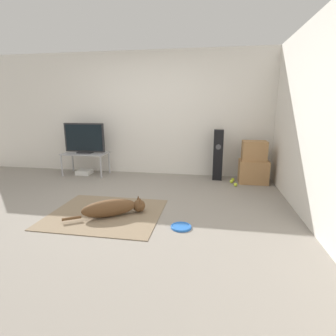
{
  "coord_description": "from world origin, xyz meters",
  "views": [
    {
      "loc": [
        1.38,
        -3.42,
        1.45
      ],
      "look_at": [
        0.67,
        0.73,
        0.45
      ],
      "focal_mm": 28.0,
      "sensor_mm": 36.0,
      "label": 1
    }
  ],
  "objects_px": {
    "cardboard_box_lower": "(253,172)",
    "dog": "(113,208)",
    "tv_stand": "(86,156)",
    "tennis_ball_loose_on_carpet": "(236,185)",
    "frisbee": "(181,227)",
    "tv": "(84,138)",
    "floor_speaker": "(218,155)",
    "game_console": "(84,172)",
    "cardboard_box_upper": "(254,151)",
    "tennis_ball_near_speaker": "(231,181)",
    "tennis_ball_by_boxes": "(233,180)"
  },
  "relations": [
    {
      "from": "tv_stand",
      "to": "game_console",
      "type": "xyz_separation_m",
      "value": [
        -0.06,
        0.01,
        -0.37
      ]
    },
    {
      "from": "cardboard_box_lower",
      "to": "cardboard_box_upper",
      "type": "distance_m",
      "value": 0.4
    },
    {
      "from": "tennis_ball_loose_on_carpet",
      "to": "tv_stand",
      "type": "bearing_deg",
      "value": 173.77
    },
    {
      "from": "cardboard_box_lower",
      "to": "dog",
      "type": "bearing_deg",
      "value": -136.28
    },
    {
      "from": "game_console",
      "to": "frisbee",
      "type": "bearing_deg",
      "value": -42.73
    },
    {
      "from": "tennis_ball_loose_on_carpet",
      "to": "game_console",
      "type": "distance_m",
      "value": 3.19
    },
    {
      "from": "tennis_ball_loose_on_carpet",
      "to": "game_console",
      "type": "xyz_separation_m",
      "value": [
        -3.18,
        0.35,
        0.01
      ]
    },
    {
      "from": "dog",
      "to": "tennis_ball_near_speaker",
      "type": "height_order",
      "value": "dog"
    },
    {
      "from": "dog",
      "to": "floor_speaker",
      "type": "xyz_separation_m",
      "value": [
        1.39,
        2.1,
        0.38
      ]
    },
    {
      "from": "tennis_ball_near_speaker",
      "to": "game_console",
      "type": "distance_m",
      "value": 3.12
    },
    {
      "from": "floor_speaker",
      "to": "tv",
      "type": "xyz_separation_m",
      "value": [
        -2.78,
        -0.09,
        0.28
      ]
    },
    {
      "from": "tennis_ball_loose_on_carpet",
      "to": "game_console",
      "type": "height_order",
      "value": "game_console"
    },
    {
      "from": "game_console",
      "to": "cardboard_box_upper",
      "type": "bearing_deg",
      "value": -0.63
    },
    {
      "from": "frisbee",
      "to": "tennis_ball_loose_on_carpet",
      "type": "xyz_separation_m",
      "value": [
        0.79,
        1.85,
        0.02
      ]
    },
    {
      "from": "dog",
      "to": "cardboard_box_upper",
      "type": "height_order",
      "value": "cardboard_box_upper"
    },
    {
      "from": "cardboard_box_upper",
      "to": "tennis_ball_by_boxes",
      "type": "bearing_deg",
      "value": 175.61
    },
    {
      "from": "tv",
      "to": "tennis_ball_loose_on_carpet",
      "type": "xyz_separation_m",
      "value": [
        3.11,
        -0.34,
        -0.75
      ]
    },
    {
      "from": "tv_stand",
      "to": "tv",
      "type": "distance_m",
      "value": 0.37
    },
    {
      "from": "frisbee",
      "to": "tennis_ball_loose_on_carpet",
      "type": "bearing_deg",
      "value": 66.98
    },
    {
      "from": "frisbee",
      "to": "tv_stand",
      "type": "distance_m",
      "value": 3.22
    },
    {
      "from": "tv",
      "to": "tennis_ball_by_boxes",
      "type": "distance_m",
      "value": 3.18
    },
    {
      "from": "cardboard_box_upper",
      "to": "tennis_ball_near_speaker",
      "type": "relative_size",
      "value": 6.75
    },
    {
      "from": "tv_stand",
      "to": "tennis_ball_near_speaker",
      "type": "relative_size",
      "value": 14.04
    },
    {
      "from": "tv_stand",
      "to": "dog",
      "type": "bearing_deg",
      "value": -55.29
    },
    {
      "from": "cardboard_box_upper",
      "to": "game_console",
      "type": "distance_m",
      "value": 3.56
    },
    {
      "from": "frisbee",
      "to": "floor_speaker",
      "type": "height_order",
      "value": "floor_speaker"
    },
    {
      "from": "frisbee",
      "to": "cardboard_box_lower",
      "type": "height_order",
      "value": "cardboard_box_lower"
    },
    {
      "from": "tennis_ball_near_speaker",
      "to": "dog",
      "type": "bearing_deg",
      "value": -131.52
    },
    {
      "from": "tv_stand",
      "to": "game_console",
      "type": "bearing_deg",
      "value": 169.06
    },
    {
      "from": "cardboard_box_lower",
      "to": "tennis_ball_near_speaker",
      "type": "xyz_separation_m",
      "value": [
        -0.4,
        -0.1,
        -0.19
      ]
    },
    {
      "from": "tv_stand",
      "to": "tennis_ball_loose_on_carpet",
      "type": "bearing_deg",
      "value": -6.23
    },
    {
      "from": "cardboard_box_upper",
      "to": "floor_speaker",
      "type": "bearing_deg",
      "value": 170.05
    },
    {
      "from": "floor_speaker",
      "to": "tv_stand",
      "type": "relative_size",
      "value": 1.08
    },
    {
      "from": "tv_stand",
      "to": "tennis_ball_near_speaker",
      "type": "xyz_separation_m",
      "value": [
        3.05,
        -0.13,
        -0.38
      ]
    },
    {
      "from": "frisbee",
      "to": "cardboard_box_upper",
      "type": "xyz_separation_m",
      "value": [
        1.12,
        2.17,
        0.61
      ]
    },
    {
      "from": "tv_stand",
      "to": "game_console",
      "type": "distance_m",
      "value": 0.38
    },
    {
      "from": "tv_stand",
      "to": "tv",
      "type": "height_order",
      "value": "tv"
    },
    {
      "from": "frisbee",
      "to": "floor_speaker",
      "type": "bearing_deg",
      "value": 78.79
    },
    {
      "from": "tv",
      "to": "game_console",
      "type": "height_order",
      "value": "tv"
    },
    {
      "from": "game_console",
      "to": "tennis_ball_loose_on_carpet",
      "type": "bearing_deg",
      "value": -6.33
    },
    {
      "from": "dog",
      "to": "tv",
      "type": "relative_size",
      "value": 1.08
    },
    {
      "from": "tv_stand",
      "to": "tv",
      "type": "bearing_deg",
      "value": 90.0
    },
    {
      "from": "cardboard_box_upper",
      "to": "game_console",
      "type": "xyz_separation_m",
      "value": [
        -3.51,
        0.04,
        -0.58
      ]
    },
    {
      "from": "game_console",
      "to": "floor_speaker",
      "type": "bearing_deg",
      "value": 1.59
    },
    {
      "from": "dog",
      "to": "frisbee",
      "type": "bearing_deg",
      "value": -11.16
    },
    {
      "from": "tv_stand",
      "to": "tennis_ball_loose_on_carpet",
      "type": "xyz_separation_m",
      "value": [
        3.11,
        -0.34,
        -0.38
      ]
    },
    {
      "from": "frisbee",
      "to": "cardboard_box_lower",
      "type": "bearing_deg",
      "value": 62.37
    },
    {
      "from": "cardboard_box_lower",
      "to": "tennis_ball_loose_on_carpet",
      "type": "xyz_separation_m",
      "value": [
        -0.34,
        -0.31,
        -0.19
      ]
    },
    {
      "from": "tv",
      "to": "tennis_ball_near_speaker",
      "type": "xyz_separation_m",
      "value": [
        3.05,
        -0.14,
        -0.75
      ]
    },
    {
      "from": "tennis_ball_by_boxes",
      "to": "tennis_ball_loose_on_carpet",
      "type": "relative_size",
      "value": 1.0
    }
  ]
}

